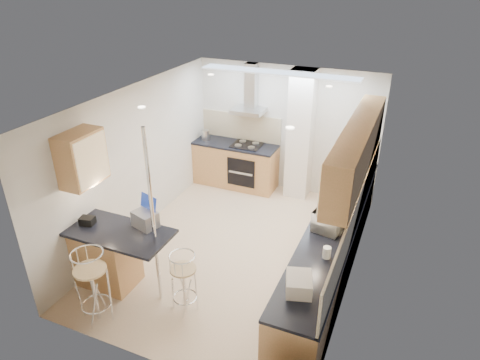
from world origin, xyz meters
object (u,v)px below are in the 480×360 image
at_px(microwave, 332,218).
at_px(bar_stool_end, 184,283).
at_px(bread_bin, 299,284).
at_px(bar_stool_near, 93,286).
at_px(laptop, 145,219).

bearing_deg(microwave, bar_stool_end, 140.43).
bearing_deg(microwave, bread_bin, -171.17).
relative_size(microwave, bar_stool_near, 0.53).
distance_m(microwave, laptop, 2.53).
relative_size(microwave, bread_bin, 1.57).
bearing_deg(bread_bin, laptop, 152.66).
bearing_deg(bar_stool_near, bread_bin, 19.94).
distance_m(bar_stool_near, bar_stool_end, 1.14).
bearing_deg(bar_stool_end, bread_bin, -88.57).
xyz_separation_m(microwave, bar_stool_end, (-1.59, -1.31, -0.63)).
relative_size(microwave, bar_stool_end, 0.63).
bearing_deg(microwave, bar_stool_near, 137.64).
bearing_deg(laptop, bar_stool_near, -86.90).
distance_m(bar_stool_near, bread_bin, 2.60).
bearing_deg(bar_stool_end, laptop, 72.39).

